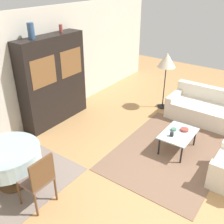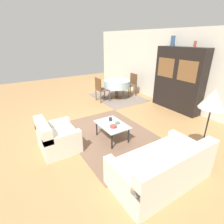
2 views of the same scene
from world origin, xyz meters
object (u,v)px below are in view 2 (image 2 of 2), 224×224
object	(u,v)px
dining_chair_far	(131,83)
cup	(110,119)
vase_short	(195,44)
couch	(162,168)
coffee_table	(112,126)
dining_table	(117,84)
bowl_small	(117,123)
armchair	(57,138)
display_cabinet	(178,80)
floor_lamp	(213,101)
bowl	(113,126)
dining_chair_near	(101,88)
vase_tall	(173,41)

from	to	relation	value
dining_chair_far	cup	bearing A→B (deg)	133.23
cup	vase_short	world-z (taller)	vase_short
couch	coffee_table	size ratio (longest dim) A/B	2.05
dining_table	bowl_small	distance (m)	3.27
couch	armchair	world-z (taller)	couch
display_cabinet	coffee_table	bearing A→B (deg)	-80.02
display_cabinet	floor_lamp	bearing A→B (deg)	-40.55
dining_table	floor_lamp	xyz separation A→B (m)	(4.35, -0.79, 0.71)
armchair	vase_short	bearing A→B (deg)	87.62
dining_table	bowl_small	size ratio (longest dim) A/B	9.62
dining_table	bowl	bearing A→B (deg)	-35.29
display_cabinet	dining_table	bearing A→B (deg)	-152.66
bowl	dining_chair_near	bearing A→B (deg)	156.51
armchair	coffee_table	bearing A→B (deg)	76.04
dining_chair_near	coffee_table	bearing A→B (deg)	-23.63
armchair	dining_table	size ratio (longest dim) A/B	0.82
cup	floor_lamp	bearing A→B (deg)	29.99
armchair	cup	world-z (taller)	armchair
couch	dining_table	bearing A→B (deg)	65.67
couch	bowl	size ratio (longest dim) A/B	10.76
couch	display_cabinet	distance (m)	3.86
couch	dining_chair_near	size ratio (longest dim) A/B	1.87
dining_chair_far	vase_short	size ratio (longest dim) A/B	5.18
dining_chair_near	vase_tall	bearing A→B (deg)	48.02
dining_table	floor_lamp	size ratio (longest dim) A/B	0.72
armchair	floor_lamp	xyz separation A→B (m)	(2.00, 2.45, 1.03)
couch	vase_short	bearing A→B (deg)	30.58
dining_chair_far	bowl	xyz separation A→B (m)	(2.83, -2.77, -0.10)
coffee_table	bowl_small	xyz separation A→B (m)	(0.04, 0.13, 0.06)
dining_chair_near	floor_lamp	xyz separation A→B (m)	(4.35, -0.02, 0.77)
display_cabinet	dining_chair_far	world-z (taller)	display_cabinet
armchair	bowl	bearing A→B (deg)	68.88
bowl	bowl_small	bearing A→B (deg)	120.24
vase_short	display_cabinet	bearing A→B (deg)	-179.87
couch	vase_tall	world-z (taller)	vase_tall
vase_tall	dining_chair_far	bearing A→B (deg)	-168.83
dining_chair_near	vase_short	distance (m)	3.56
vase_tall	vase_short	bearing A→B (deg)	-0.00
dining_chair_far	floor_lamp	distance (m)	4.69
floor_lamp	bowl	bearing A→B (deg)	-141.53
dining_chair_far	coffee_table	bearing A→B (deg)	134.57
armchair	vase_tall	world-z (taller)	vase_tall
bowl_small	cup	bearing A→B (deg)	-165.53
dining_table	cup	bearing A→B (deg)	-36.97
couch	bowl_small	distance (m)	1.64
bowl	bowl_small	xyz separation A→B (m)	(-0.11, 0.19, -0.00)
coffee_table	bowl	xyz separation A→B (m)	(0.16, -0.06, 0.07)
armchair	display_cabinet	xyz separation A→B (m)	(-0.21, 4.34, 0.77)
cup	bowl_small	size ratio (longest dim) A/B	0.75
dining_chair_far	vase_short	xyz separation A→B (m)	(2.53, 0.33, 1.67)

